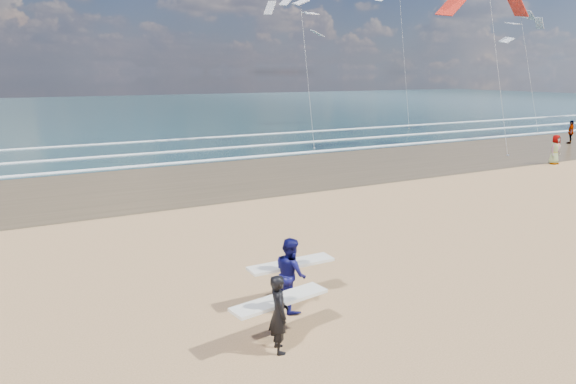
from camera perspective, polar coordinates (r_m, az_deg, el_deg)
wet_sand_strip at (r=36.20m, az=14.57°, el=3.92°), size 220.00×12.00×0.01m
ocean at (r=84.09m, az=-11.20°, el=9.14°), size 220.00×100.00×0.02m
foam_breakers at (r=44.09m, az=5.72°, el=5.93°), size 220.00×11.70×0.05m
surfer_near at (r=10.66m, az=-1.01°, el=-13.10°), size 2.25×1.11×1.65m
surfer_far at (r=12.36m, az=0.30°, el=-9.00°), size 2.20×1.08×1.78m
beachgoer_0 at (r=35.77m, az=27.55°, el=4.21°), size 0.97×0.71×1.81m
beachgoer_1 at (r=46.69m, az=28.91°, el=5.85°), size 1.15×0.99×1.85m
kite_0 at (r=40.09m, az=21.84°, el=16.58°), size 8.02×4.98×13.85m
kite_1 at (r=40.25m, az=2.02°, el=14.32°), size 5.33×4.69×11.88m
kite_2 at (r=54.90m, az=25.06°, el=13.01°), size 5.65×4.72×12.00m
kite_5 at (r=55.25m, az=12.65°, el=15.90°), size 5.50×4.70×15.86m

